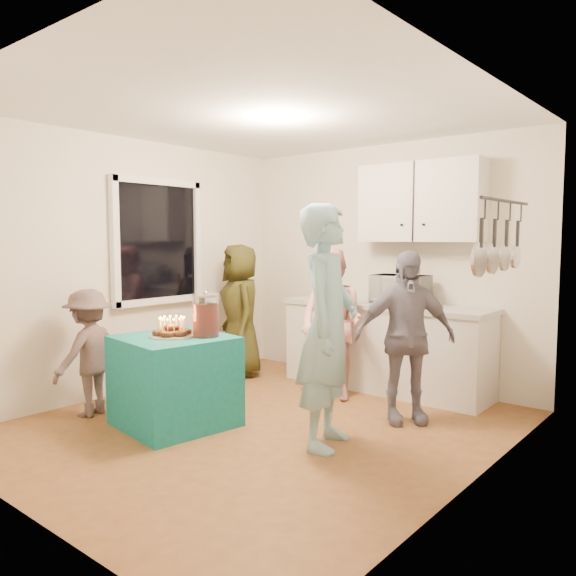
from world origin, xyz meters
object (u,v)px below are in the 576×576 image
Objects in this scene: counter at (385,349)px; man_birthday at (328,326)px; party_table at (175,381)px; woman_back_center at (331,324)px; punch_jar at (206,317)px; child_near_left at (89,353)px; microwave at (400,290)px; woman_back_left at (240,310)px; woman_back_right at (405,337)px.

man_birthday is (0.48, -1.70, 0.49)m from counter.
woman_back_center reaches higher than party_table.
punch_jar is (-0.58, -1.97, 0.50)m from counter.
party_table is 0.75× the size of child_near_left.
counter is 1.84m from man_birthday.
microwave is 0.36× the size of woman_back_left.
woman_back_center reaches higher than microwave.
party_table is 2.00m from woman_back_right.
child_near_left is (-2.26, -1.64, -0.17)m from woman_back_right.
woman_back_right reaches higher than child_near_left.
microwave is 0.30× the size of man_birthday.
woman_back_center is at bearing 69.93° from party_table.
microwave is 1.01m from woman_back_right.
woman_back_left is (-1.77, -0.52, -0.30)m from microwave.
party_table is 0.57× the size of woman_back_right.
punch_jar is at bearing -24.56° from woman_back_left.
microwave is 0.37× the size of woman_back_center.
woman_back_left is at bearing -165.81° from microwave.
counter is 1.72m from woman_back_left.
microwave is 2.44m from party_table.
woman_back_center reaches higher than counter.
woman_back_left is at bearing 116.54° from party_table.
woman_back_right reaches higher than microwave.
man_birthday is (1.06, 0.27, -0.01)m from punch_jar.
punch_jar is 0.18× the size of man_birthday.
microwave is 0.81m from woman_back_center.
woman_back_center is (0.34, 1.34, -0.18)m from punch_jar.
punch_jar is at bearing -99.40° from woman_back_center.
child_near_left is (-0.81, -0.31, 0.19)m from party_table.
microwave is at bearing 77.61° from woman_back_right.
man_birthday reaches higher than microwave.
woman_back_left is 1.02× the size of woman_back_center.
woman_back_left is at bearing -161.83° from counter.
child_near_left is at bearing -158.80° from party_table.
party_table is 0.56× the size of woman_back_left.
man_birthday reaches higher than punch_jar.
woman_back_center is 1.01× the size of woman_back_right.
counter is at bearing 177.65° from microwave.
counter reaches higher than party_table.
counter is at bearing -3.90° from man_birthday.
woman_back_left is (-0.81, 1.62, 0.38)m from party_table.
woman_back_right is 2.80m from child_near_left.
microwave reaches higher than punch_jar.
party_table is (-0.79, -2.14, -0.05)m from counter.
child_near_left reaches higher than counter.
woman_back_center is (-0.24, -0.63, 0.32)m from counter.
child_near_left is at bearing -121.80° from woman_back_center.
child_near_left is at bearing -59.74° from woman_back_left.
counter is 2.93m from child_near_left.
woman_back_center is at bearing 130.49° from child_near_left.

